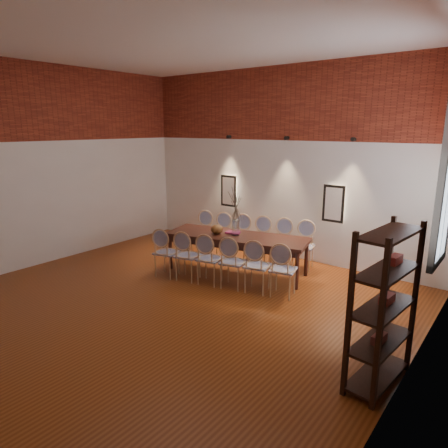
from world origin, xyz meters
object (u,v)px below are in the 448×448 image
Objects in this scene: chair_near_b at (188,255)px; chair_near_e at (257,265)px; chair_near_a at (167,252)px; chair_near_c at (210,258)px; book at (233,232)px; chair_far_d at (260,241)px; shelving_rack at (384,307)px; chair_far_f at (303,246)px; vase at (236,228)px; chair_far_e at (281,244)px; chair_far_a at (202,234)px; chair_far_b at (220,236)px; chair_near_f at (283,269)px; dining_table at (237,254)px; bowl at (217,229)px; chair_far_c at (240,239)px; chair_near_d at (233,262)px.

chair_near_e is (1.32, 0.32, 0.00)m from chair_near_b.
chair_near_a and chair_near_e have the same top height.
book is (-0.10, 0.82, 0.30)m from chair_near_c.
chair_far_d is 4.15m from shelving_rack.
chair_far_f is at bearing 38.33° from chair_near_b.
vase is at bearing 32.96° from chair_near_a.
chair_far_e is at bearing 46.51° from chair_near_b.
chair_near_b is at bearing 171.47° from shelving_rack.
chair_far_a is 0.45m from chair_far_b.
chair_near_e is 0.45m from chair_near_f.
chair_far_b is 0.87m from book.
chair_far_b is at bearing 0.00° from chair_far_e.
dining_table is 1.35m from chair_near_a.
chair_near_f is 1.00× the size of chair_far_e.
chair_near_b reaches higher than bowl.
chair_far_c is (0.44, 0.11, 0.00)m from chair_far_b.
chair_far_e is 0.52× the size of shelving_rack.
chair_near_a is 1.51m from chair_far_b.
chair_far_e is 1.38m from bowl.
chair_near_e is at bearing 0.00° from chair_near_b.
chair_near_d is 1.00× the size of chair_far_f.
vase is (-0.03, -0.01, 0.53)m from dining_table.
chair_far_e is (0.54, 1.61, 0.00)m from chair_near_c.
chair_near_f is at bearing 0.00° from chair_near_e.
chair_near_b is 1.00× the size of chair_near_e.
chair_near_f is at bearing 133.49° from chair_far_c.
chair_far_a is at bearing 162.48° from book.
bowl is (0.46, -0.68, 0.37)m from chair_far_b.
chair_far_a is at bearing 90.00° from chair_near_a.
book is at bearing 56.32° from chair_near_b.
chair_near_b is 1.00× the size of chair_near_f.
shelving_rack is (3.77, -0.96, 0.43)m from chair_near_b.
chair_far_f is (0.93, 0.97, 0.09)m from dining_table.
chair_near_c is 0.88m from book.
chair_near_b is 1.06m from vase.
chair_near_f is 1.98m from chair_far_c.
vase reaches higher than chair_near_b.
chair_near_a is at bearing 174.32° from shelving_rack.
shelving_rack is (2.89, -1.18, 0.43)m from chair_near_d.
chair_near_b and chair_near_f have the same top height.
chair_near_f is 2.48m from shelving_rack.
chair_near_d is at bearing 72.45° from chair_far_e.
vase is at bearing 74.50° from chair_near_c.
vase is 0.38m from bowl.
chair_near_b and chair_near_c have the same top height.
chair_near_a is at bearing 72.45° from chair_far_b.
chair_far_e is 3.62× the size of book.
shelving_rack is (3.67, -2.46, 0.43)m from chair_far_c.
chair_far_b reaches higher than book.
shelving_rack is (3.28, -1.82, 0.53)m from dining_table.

